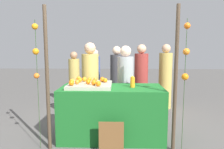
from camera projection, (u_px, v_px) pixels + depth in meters
The scene contains 29 objects.
ground_plane at pixel (112, 137), 3.69m from camera, with size 24.00×24.00×0.00m, color #565451.
stall_counter at pixel (112, 113), 3.63m from camera, with size 1.77×0.81×0.91m, color #196023.
orange_tray at pixel (90, 85), 3.59m from camera, with size 0.74×0.68×0.06m, color #B2AD99.
orange_0 at pixel (90, 79), 3.81m from camera, with size 0.07×0.07×0.07m, color orange.
orange_1 at pixel (84, 79), 3.79m from camera, with size 0.08×0.08×0.08m, color orange.
orange_2 at pixel (105, 80), 3.68m from camera, with size 0.08×0.08×0.08m, color orange.
orange_3 at pixel (102, 79), 3.74m from camera, with size 0.09×0.09×0.09m, color orange.
orange_4 at pixel (94, 82), 3.42m from camera, with size 0.09×0.09×0.09m, color orange.
orange_5 at pixel (80, 80), 3.70m from camera, with size 0.09×0.09×0.09m, color orange.
orange_6 at pixel (72, 81), 3.59m from camera, with size 0.08×0.08×0.08m, color orange.
orange_7 at pixel (71, 83), 3.37m from camera, with size 0.09×0.09×0.09m, color orange.
orange_8 at pixel (88, 82), 3.50m from camera, with size 0.08×0.08×0.08m, color orange.
orange_9 at pixel (79, 79), 3.80m from camera, with size 0.09×0.09×0.09m, color orange.
orange_10 at pixel (95, 79), 3.81m from camera, with size 0.07×0.07×0.07m, color orange.
orange_11 at pixel (77, 82), 3.51m from camera, with size 0.08×0.08×0.08m, color orange.
orange_12 at pixel (98, 84), 3.32m from camera, with size 0.09×0.09×0.09m, color orange.
juice_bottle at pixel (133, 82), 3.55m from camera, with size 0.08×0.08×0.19m.
chalkboard_sign at pixel (111, 138), 3.08m from camera, with size 0.37×0.03×0.51m.
vendor_left at pixel (90, 87), 4.21m from camera, with size 0.34×0.34×1.68m.
vendor_right at pixel (125, 89), 4.22m from camera, with size 0.32×0.32×1.62m.
crowd_person_0 at pixel (74, 80), 5.72m from camera, with size 0.30×0.30×1.48m.
crowd_person_1 at pixel (165, 79), 5.40m from camera, with size 0.34×0.34×1.67m.
crowd_person_2 at pixel (141, 81), 5.12m from camera, with size 0.33×0.33×1.66m.
crowd_person_3 at pixel (117, 80), 5.35m from camera, with size 0.32×0.32×1.62m.
crowd_person_4 at pixel (95, 77), 6.19m from camera, with size 0.31×0.31×1.54m.
canopy_post_left at pixel (47, 80), 3.13m from camera, with size 0.06×0.06×2.20m, color #473828.
canopy_post_right at pixel (176, 80), 3.07m from camera, with size 0.06×0.06×2.20m, color #473828.
garland_strand_left at pixel (36, 52), 3.09m from camera, with size 0.10×0.10×1.99m.
garland_strand_right at pixel (186, 56), 2.98m from camera, with size 0.10×0.10×1.99m.
Camera 1 is at (0.11, -3.51, 1.58)m, focal length 33.24 mm.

